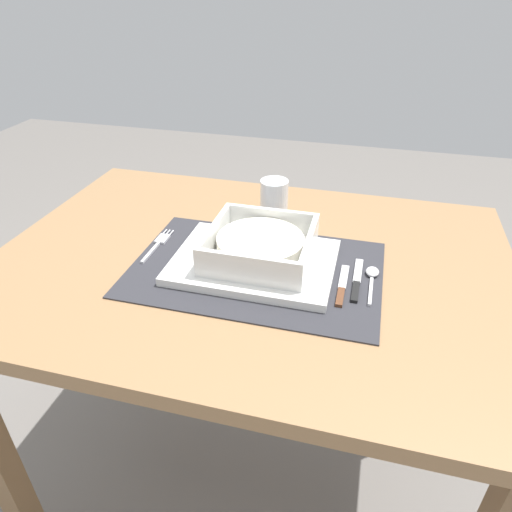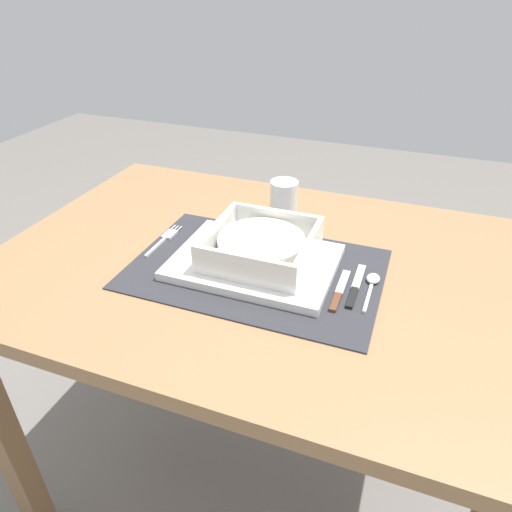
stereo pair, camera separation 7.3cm
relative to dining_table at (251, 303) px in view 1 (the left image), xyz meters
name	(u,v)px [view 1 (the left image)]	position (x,y,z in m)	size (l,w,h in m)	color
ground_plane	(252,483)	(0.00, 0.00, -0.65)	(6.00, 6.00, 0.00)	slate
dining_table	(251,303)	(0.00, 0.00, 0.00)	(1.01, 0.72, 0.76)	#936D47
placemat	(256,269)	(0.02, -0.03, 0.11)	(0.47, 0.31, 0.00)	#2D2D33
serving_plate	(254,262)	(0.02, -0.03, 0.12)	(0.30, 0.22, 0.02)	white
porridge_bowl	(260,246)	(0.02, -0.02, 0.15)	(0.19, 0.19, 0.06)	white
fork	(159,243)	(-0.19, 0.00, 0.11)	(0.02, 0.13, 0.00)	silver
spoon	(372,276)	(0.23, -0.01, 0.12)	(0.02, 0.11, 0.01)	silver
butter_knife	(357,282)	(0.21, -0.04, 0.12)	(0.01, 0.14, 0.01)	black
bread_knife	(342,287)	(0.18, -0.06, 0.12)	(0.01, 0.13, 0.01)	#59331E
drinking_glass	(274,202)	(0.01, 0.18, 0.15)	(0.06, 0.06, 0.09)	white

